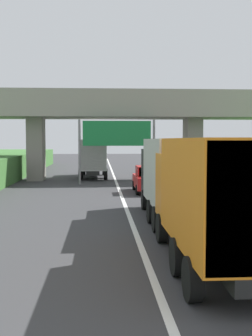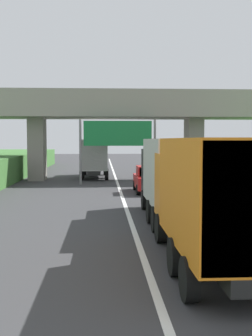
% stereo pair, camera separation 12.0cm
% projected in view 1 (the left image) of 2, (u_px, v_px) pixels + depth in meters
% --- Properties ---
extents(lane_centre_stripe, '(0.20, 93.00, 0.01)m').
position_uv_depth(lane_centre_stripe, '(119.00, 189.00, 29.24)').
color(lane_centre_stripe, white).
rests_on(lane_centre_stripe, ground).
extents(overpass_bridge, '(40.00, 4.80, 7.45)m').
position_uv_depth(overpass_bridge, '(115.00, 114.00, 35.46)').
color(overpass_bridge, gray).
rests_on(overpass_bridge, ground).
extents(overhead_highway_sign, '(5.88, 0.18, 4.95)m').
position_uv_depth(overhead_highway_sign, '(117.00, 137.00, 31.98)').
color(overhead_highway_sign, slate).
rests_on(overhead_highway_sign, ground).
extents(truck_orange, '(2.44, 7.30, 3.44)m').
position_uv_depth(truck_orange, '(214.00, 196.00, 11.02)').
color(truck_orange, black).
rests_on(truck_orange, ground).
extents(truck_silver, '(2.44, 7.30, 3.44)m').
position_uv_depth(truck_silver, '(93.00, 156.00, 37.65)').
color(truck_silver, black).
rests_on(truck_silver, ground).
extents(truck_black, '(2.44, 7.30, 3.44)m').
position_uv_depth(truck_black, '(175.00, 175.00, 17.64)').
color(truck_black, black).
rests_on(truck_black, ground).
extents(car_red, '(1.86, 4.10, 1.72)m').
position_uv_depth(car_red, '(149.00, 179.00, 27.11)').
color(car_red, red).
rests_on(car_red, ground).
extents(construction_barrel_4, '(0.57, 0.57, 0.90)m').
position_uv_depth(construction_barrel_4, '(248.00, 195.00, 22.26)').
color(construction_barrel_4, orange).
rests_on(construction_barrel_4, ground).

